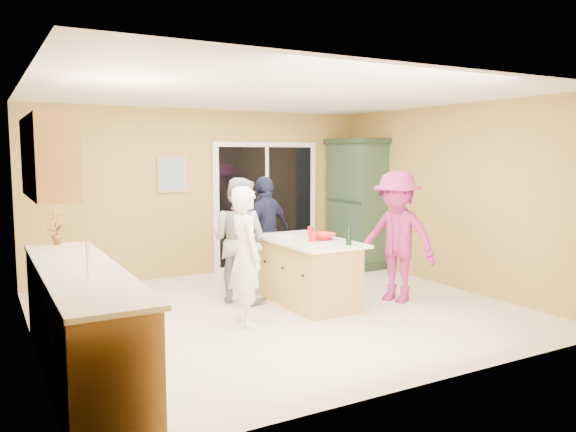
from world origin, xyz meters
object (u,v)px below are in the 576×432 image
kitchen_island (308,274)px  woman_grey (239,240)px  green_hutch (357,204)px  woman_white (246,256)px  woman_navy (266,232)px  woman_magenta (397,237)px

kitchen_island → woman_grey: 0.99m
green_hutch → woman_grey: 3.01m
green_hutch → kitchen_island: bearing=-139.0°
woman_grey → woman_white: bearing=125.8°
woman_navy → woman_magenta: (1.13, -1.50, 0.05)m
green_hutch → woman_grey: green_hutch is taller
woman_white → woman_navy: size_ratio=0.97×
green_hutch → woman_white: green_hutch is taller
woman_white → woman_grey: (0.34, 0.96, 0.03)m
woman_grey → woman_navy: 0.83m
woman_white → woman_navy: 1.78m
green_hutch → woman_grey: size_ratio=1.35×
woman_grey → woman_magenta: size_ratio=0.95×
green_hutch → woman_magenta: bearing=-113.6°
woman_grey → woman_magenta: woman_magenta is taller
green_hutch → woman_navy: green_hutch is taller
kitchen_island → woman_white: (-1.06, -0.42, 0.39)m
woman_grey → woman_magenta: bearing=-153.3°
woman_grey → woman_navy: woman_grey is taller
woman_white → green_hutch: bearing=-50.7°
green_hutch → woman_navy: bearing=-161.5°
kitchen_island → woman_magenta: (1.06, -0.44, 0.45)m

